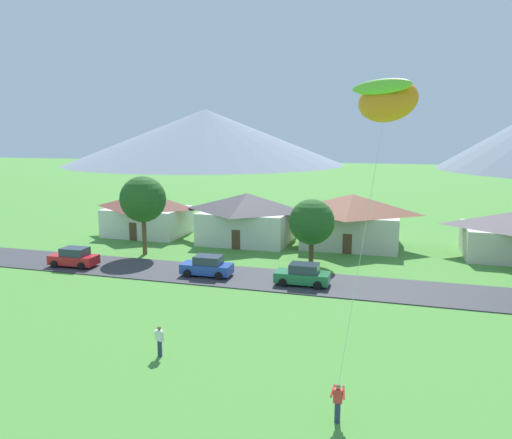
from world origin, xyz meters
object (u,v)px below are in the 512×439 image
Objects in this scene: house_rightmost at (247,217)px; watcher_person at (160,341)px; house_left_center at (147,213)px; tree_center at (312,222)px; parked_car_red_mid_west at (74,257)px; parked_car_green_mid_east at (303,275)px; kite_flyer_with_kite at (385,106)px; house_right_center at (352,219)px; tree_left_of_center at (143,199)px; parked_car_blue_west_end at (207,266)px.

watcher_person is (4.18, -28.54, -1.89)m from house_rightmost.
tree_center reaches higher than house_left_center.
house_rightmost is 2.36× the size of parked_car_red_mid_west.
house_left_center is at bearing 146.03° from parked_car_green_mid_east.
house_rightmost reaches higher than parked_car_red_mid_west.
house_left_center is 42.10m from kite_flyer_with_kite.
house_left_center is 0.68× the size of kite_flyer_with_kite.
watcher_person is (-4.26, -21.06, -3.00)m from tree_center.
parked_car_red_mid_west is (0.79, -14.73, -1.71)m from house_left_center.
watcher_person is at bearing -41.77° from parked_car_red_mid_west.
parked_car_red_mid_west is at bearing -145.09° from house_right_center.
kite_flyer_with_kite is at bearing -42.81° from tree_left_of_center.
tree_center is 3.55× the size of watcher_person.
kite_flyer_with_kite is 16.28m from watcher_person.
parked_car_blue_west_end is at bearing -46.83° from house_left_center.
tree_left_of_center is 11.30m from parked_car_blue_west_end.
parked_car_green_mid_east is (0.56, -6.66, -3.01)m from tree_center.
house_right_center is 2.48× the size of parked_car_green_mid_east.
parked_car_blue_west_end is at bearing 131.87° from kite_flyer_with_kite.
kite_flyer_with_kite is (14.36, -16.02, 11.85)m from parked_car_blue_west_end.
kite_flyer_with_kite is at bearing -62.96° from house_rightmost.
house_left_center is 19.43m from parked_car_blue_west_end.
house_right_center is 0.76× the size of kite_flyer_with_kite.
tree_center is at bearing 19.37° from parked_car_red_mid_west.
house_left_center is 12.33m from house_rightmost.
parked_car_red_mid_west is at bearing -178.99° from parked_car_green_mid_east.
tree_center is 7.33m from parked_car_green_mid_east.
house_right_center is 27.74m from parked_car_red_mid_west.
parked_car_green_mid_east is 15.18m from watcher_person.
watcher_person is (-6.98, -29.87, -1.96)m from house_right_center.
kite_flyer_with_kite is (6.83, -22.43, 8.83)m from tree_center.
tree_center is 1.40× the size of parked_car_red_mid_west.
kite_flyer_with_kite reaches higher than tree_center.
house_right_center reaches higher than parked_car_red_mid_west.
house_left_center reaches higher than parked_car_green_mid_east.
watcher_person is at bearing -77.45° from parked_car_blue_west_end.
parked_car_blue_west_end is at bearing 102.55° from watcher_person.
parked_car_blue_west_end is 2.53× the size of watcher_person.
tree_center reaches higher than parked_car_green_mid_east.
house_right_center reaches higher than watcher_person.
watcher_person is at bearing -103.15° from house_right_center.
house_rightmost is 11.33m from tree_center.
tree_center is 1.40× the size of parked_car_blue_west_end.
tree_center is 21.69m from watcher_person.
watcher_person is (12.06, -20.08, -4.56)m from tree_left_of_center.
kite_flyer_with_kite reaches higher than house_rightmost.
parked_car_red_mid_west is (-19.97, -7.02, -3.01)m from tree_center.
tree_left_of_center is 1.29× the size of tree_center.
parked_car_red_mid_west is (-12.45, -0.61, 0.00)m from parked_car_blue_west_end.
tree_left_of_center is at bearing 137.19° from kite_flyer_with_kite.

